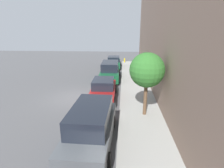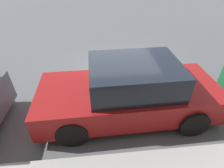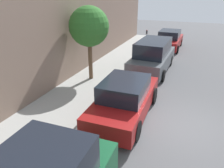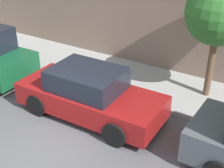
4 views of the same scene
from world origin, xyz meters
name	(u,v)px [view 4 (image 4 of 4)]	position (x,y,z in m)	size (l,w,h in m)	color
ground_plane	(43,155)	(0.00, 0.00, 0.00)	(60.00, 60.00, 0.00)	#515154
sidewalk	(132,79)	(4.84, 0.00, 0.07)	(2.68, 32.00, 0.15)	#9E9E99
parked_sedan_third	(89,94)	(2.19, 0.04, 0.72)	(1.92, 4.53, 1.54)	maroon
street_tree	(219,13)	(5.07, -2.71, 2.94)	(2.03, 2.03, 3.82)	brown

